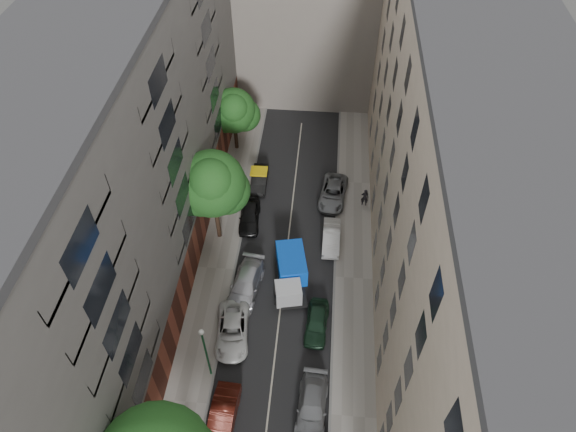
# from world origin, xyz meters

# --- Properties ---
(ground) EXTENTS (120.00, 120.00, 0.00)m
(ground) POSITION_xyz_m (0.00, 0.00, 0.00)
(ground) COLOR #4C4C49
(ground) RESTS_ON ground
(road_surface) EXTENTS (8.00, 44.00, 0.02)m
(road_surface) POSITION_xyz_m (0.00, 0.00, 0.01)
(road_surface) COLOR black
(road_surface) RESTS_ON ground
(sidewalk_left) EXTENTS (3.00, 44.00, 0.15)m
(sidewalk_left) POSITION_xyz_m (-5.50, 0.00, 0.07)
(sidewalk_left) COLOR gray
(sidewalk_left) RESTS_ON ground
(sidewalk_right) EXTENTS (3.00, 44.00, 0.15)m
(sidewalk_right) POSITION_xyz_m (5.50, 0.00, 0.07)
(sidewalk_right) COLOR gray
(sidewalk_right) RESTS_ON ground
(building_left) EXTENTS (8.00, 44.00, 20.00)m
(building_left) POSITION_xyz_m (-11.00, 0.00, 10.00)
(building_left) COLOR #53514E
(building_left) RESTS_ON ground
(building_right) EXTENTS (8.00, 44.00, 20.00)m
(building_right) POSITION_xyz_m (11.00, 0.00, 10.00)
(building_right) COLOR beige
(building_right) RESTS_ON ground
(building_endcap) EXTENTS (18.00, 12.00, 18.00)m
(building_endcap) POSITION_xyz_m (0.00, 28.00, 9.00)
(building_endcap) COLOR slate
(building_endcap) RESTS_ON ground
(tarp_truck) EXTENTS (3.01, 5.50, 2.38)m
(tarp_truck) POSITION_xyz_m (0.56, -0.81, 1.31)
(tarp_truck) COLOR black
(tarp_truck) RESTS_ON ground
(car_left_1) EXTENTS (1.79, 4.55, 1.48)m
(car_left_1) POSITION_xyz_m (-2.80, -12.02, 0.74)
(car_left_1) COLOR #4A160E
(car_left_1) RESTS_ON ground
(car_left_2) EXTENTS (2.77, 5.14, 1.37)m
(car_left_2) POSITION_xyz_m (-3.19, -5.80, 0.68)
(car_left_2) COLOR silver
(car_left_2) RESTS_ON ground
(car_left_3) EXTENTS (2.77, 5.38, 1.49)m
(car_left_3) POSITION_xyz_m (-2.80, -1.80, 0.75)
(car_left_3) COLOR #BCBCC1
(car_left_3) RESTS_ON ground
(car_left_4) EXTENTS (1.96, 4.33, 1.44)m
(car_left_4) POSITION_xyz_m (-3.52, 5.40, 0.72)
(car_left_4) COLOR black
(car_left_4) RESTS_ON ground
(car_left_5) EXTENTS (1.47, 4.01, 1.31)m
(car_left_5) POSITION_xyz_m (-3.25, 10.06, 0.66)
(car_left_5) COLOR black
(car_left_5) RESTS_ON ground
(car_right_1) EXTENTS (2.13, 4.78, 1.36)m
(car_right_1) POSITION_xyz_m (2.80, -10.80, 0.68)
(car_right_1) COLOR gray
(car_right_1) RESTS_ON ground
(car_right_2) EXTENTS (1.85, 4.07, 1.36)m
(car_right_2) POSITION_xyz_m (2.80, -4.60, 0.68)
(car_right_2) COLOR black
(car_right_2) RESTS_ON ground
(car_right_3) EXTENTS (1.42, 4.06, 1.34)m
(car_right_3) POSITION_xyz_m (3.60, 3.60, 0.67)
(car_right_3) COLOR silver
(car_right_3) RESTS_ON ground
(car_right_4) EXTENTS (2.81, 5.14, 1.37)m
(car_right_4) POSITION_xyz_m (3.60, 8.86, 0.68)
(car_right_4) COLOR slate
(car_right_4) RESTS_ON ground
(tree_mid) EXTENTS (5.50, 5.26, 8.88)m
(tree_mid) POSITION_xyz_m (-5.74, 3.33, 6.06)
(tree_mid) COLOR #382619
(tree_mid) RESTS_ON sidewalk_left
(tree_far) EXTENTS (4.69, 4.32, 6.62)m
(tree_far) POSITION_xyz_m (-6.10, 14.99, 4.46)
(tree_far) COLOR #382619
(tree_far) RESTS_ON sidewalk_left
(lamp_post) EXTENTS (0.36, 0.36, 5.68)m
(lamp_post) POSITION_xyz_m (-4.20, -8.91, 3.71)
(lamp_post) COLOR #1B5F35
(lamp_post) RESTS_ON sidewalk_left
(pedestrian) EXTENTS (0.71, 0.50, 1.82)m
(pedestrian) POSITION_xyz_m (6.40, 8.17, 1.06)
(pedestrian) COLOR black
(pedestrian) RESTS_ON sidewalk_right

